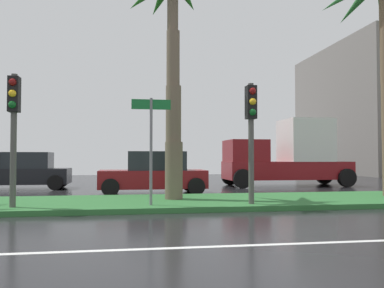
{
  "coord_description": "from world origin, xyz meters",
  "views": [
    {
      "loc": [
        -1.05,
        -4.56,
        1.48
      ],
      "look_at": [
        1.65,
        12.24,
        2.05
      ],
      "focal_mm": 37.65,
      "sensor_mm": 36.0,
      "label": 1
    }
  ],
  "objects_px": {
    "car_in_traffic_third": "(154,173)",
    "box_truck_lead": "(288,156)",
    "palm_tree_centre_left": "(173,15)",
    "palm_tree_centre": "(384,7)",
    "traffic_signal_median_left": "(14,115)",
    "car_in_traffic_second": "(23,171)",
    "street_name_sign": "(151,136)",
    "traffic_signal_median_right": "(251,121)"
  },
  "relations": [
    {
      "from": "palm_tree_centre",
      "to": "car_in_traffic_third",
      "type": "height_order",
      "value": "palm_tree_centre"
    },
    {
      "from": "palm_tree_centre",
      "to": "box_truck_lead",
      "type": "xyz_separation_m",
      "value": [
        -0.74,
        7.0,
        -5.28
      ]
    },
    {
      "from": "car_in_traffic_second",
      "to": "car_in_traffic_third",
      "type": "height_order",
      "value": "same"
    },
    {
      "from": "palm_tree_centre",
      "to": "car_in_traffic_third",
      "type": "xyz_separation_m",
      "value": [
        -7.9,
        3.62,
        -6.0
      ]
    },
    {
      "from": "street_name_sign",
      "to": "box_truck_lead",
      "type": "relative_size",
      "value": 0.47
    },
    {
      "from": "car_in_traffic_second",
      "to": "box_truck_lead",
      "type": "distance_m",
      "value": 13.07
    },
    {
      "from": "street_name_sign",
      "to": "box_truck_lead",
      "type": "height_order",
      "value": "box_truck_lead"
    },
    {
      "from": "traffic_signal_median_left",
      "to": "street_name_sign",
      "type": "bearing_deg",
      "value": -1.29
    },
    {
      "from": "palm_tree_centre",
      "to": "car_in_traffic_third",
      "type": "bearing_deg",
      "value": 155.39
    },
    {
      "from": "traffic_signal_median_left",
      "to": "traffic_signal_median_right",
      "type": "height_order",
      "value": "traffic_signal_median_left"
    },
    {
      "from": "traffic_signal_median_left",
      "to": "palm_tree_centre",
      "type": "bearing_deg",
      "value": 6.9
    },
    {
      "from": "traffic_signal_median_right",
      "to": "car_in_traffic_second",
      "type": "bearing_deg",
      "value": 133.72
    },
    {
      "from": "street_name_sign",
      "to": "car_in_traffic_second",
      "type": "xyz_separation_m",
      "value": [
        -5.48,
        8.54,
        -1.25
      ]
    },
    {
      "from": "car_in_traffic_second",
      "to": "box_truck_lead",
      "type": "bearing_deg",
      "value": 179.98
    },
    {
      "from": "palm_tree_centre",
      "to": "traffic_signal_median_left",
      "type": "xyz_separation_m",
      "value": [
        -11.99,
        -1.45,
        -4.21
      ]
    },
    {
      "from": "car_in_traffic_third",
      "to": "car_in_traffic_second",
      "type": "bearing_deg",
      "value": -29.91
    },
    {
      "from": "box_truck_lead",
      "to": "car_in_traffic_second",
      "type": "bearing_deg",
      "value": -0.02
    },
    {
      "from": "car_in_traffic_second",
      "to": "traffic_signal_median_left",
      "type": "bearing_deg",
      "value": 101.99
    },
    {
      "from": "traffic_signal_median_left",
      "to": "car_in_traffic_second",
      "type": "relative_size",
      "value": 0.83
    },
    {
      "from": "traffic_signal_median_right",
      "to": "palm_tree_centre_left",
      "type": "bearing_deg",
      "value": 137.75
    },
    {
      "from": "street_name_sign",
      "to": "car_in_traffic_second",
      "type": "bearing_deg",
      "value": 122.66
    },
    {
      "from": "palm_tree_centre_left",
      "to": "palm_tree_centre",
      "type": "xyz_separation_m",
      "value": [
        7.51,
        -0.16,
        0.66
      ]
    },
    {
      "from": "palm_tree_centre_left",
      "to": "traffic_signal_median_left",
      "type": "distance_m",
      "value": 5.94
    },
    {
      "from": "box_truck_lead",
      "to": "street_name_sign",
      "type": "bearing_deg",
      "value": 48.42
    },
    {
      "from": "box_truck_lead",
      "to": "palm_tree_centre",
      "type": "bearing_deg",
      "value": 96.04
    },
    {
      "from": "car_in_traffic_third",
      "to": "box_truck_lead",
      "type": "relative_size",
      "value": 0.67
    },
    {
      "from": "palm_tree_centre",
      "to": "box_truck_lead",
      "type": "height_order",
      "value": "palm_tree_centre"
    },
    {
      "from": "traffic_signal_median_right",
      "to": "box_truck_lead",
      "type": "height_order",
      "value": "traffic_signal_median_right"
    },
    {
      "from": "traffic_signal_median_left",
      "to": "car_in_traffic_second",
      "type": "bearing_deg",
      "value": 101.99
    },
    {
      "from": "traffic_signal_median_left",
      "to": "box_truck_lead",
      "type": "bearing_deg",
      "value": 36.92
    },
    {
      "from": "traffic_signal_median_right",
      "to": "traffic_signal_median_left",
      "type": "bearing_deg",
      "value": 177.71
    },
    {
      "from": "palm_tree_centre_left",
      "to": "traffic_signal_median_left",
      "type": "xyz_separation_m",
      "value": [
        -4.48,
        -1.61,
        -3.55
      ]
    },
    {
      "from": "car_in_traffic_second",
      "to": "car_in_traffic_third",
      "type": "relative_size",
      "value": 1.0
    },
    {
      "from": "box_truck_lead",
      "to": "palm_tree_centre_left",
      "type": "bearing_deg",
      "value": 45.31
    },
    {
      "from": "traffic_signal_median_left",
      "to": "car_in_traffic_third",
      "type": "bearing_deg",
      "value": 51.09
    },
    {
      "from": "street_name_sign",
      "to": "box_truck_lead",
      "type": "bearing_deg",
      "value": 48.42
    },
    {
      "from": "traffic_signal_median_right",
      "to": "car_in_traffic_second",
      "type": "distance_m",
      "value": 12.19
    },
    {
      "from": "street_name_sign",
      "to": "car_in_traffic_second",
      "type": "height_order",
      "value": "street_name_sign"
    },
    {
      "from": "street_name_sign",
      "to": "traffic_signal_median_right",
      "type": "bearing_deg",
      "value": -3.57
    },
    {
      "from": "palm_tree_centre_left",
      "to": "car_in_traffic_third",
      "type": "height_order",
      "value": "palm_tree_centre_left"
    },
    {
      "from": "palm_tree_centre_left",
      "to": "traffic_signal_median_right",
      "type": "xyz_separation_m",
      "value": [
        2.06,
        -1.87,
        -3.63
      ]
    },
    {
      "from": "palm_tree_centre_left",
      "to": "car_in_traffic_second",
      "type": "bearing_deg",
      "value": 132.51
    }
  ]
}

